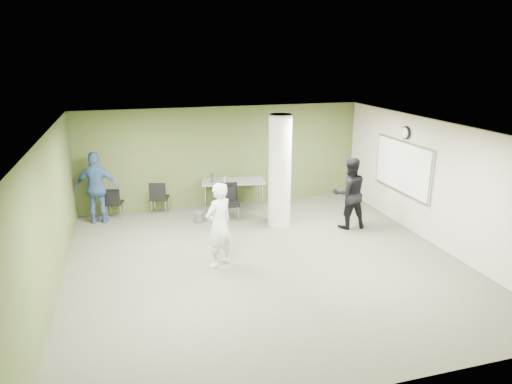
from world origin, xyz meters
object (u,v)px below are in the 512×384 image
object	(u,v)px
woman_white	(219,225)
man_blue	(97,188)
chair_back_left	(114,201)
man_black	(349,193)
folding_table	(233,182)

from	to	relation	value
woman_white	man_blue	bearing A→B (deg)	-84.44
chair_back_left	man_black	world-z (taller)	man_black
chair_back_left	woman_white	size ratio (longest dim) A/B	0.48
chair_back_left	woman_white	distance (m)	4.09
man_black	folding_table	bearing A→B (deg)	-37.47
folding_table	man_blue	xyz separation A→B (m)	(-3.54, -0.09, 0.16)
woman_white	man_blue	size ratio (longest dim) A/B	0.95
woman_white	man_black	bearing A→B (deg)	168.11
chair_back_left	man_blue	xyz separation A→B (m)	(-0.36, -0.17, 0.44)
folding_table	man_black	world-z (taller)	man_black
folding_table	man_blue	world-z (taller)	man_blue
man_blue	chair_back_left	bearing A→B (deg)	-142.52
chair_back_left	man_black	size ratio (longest dim) A/B	0.47
man_blue	man_black	bearing A→B (deg)	172.58
folding_table	chair_back_left	size ratio (longest dim) A/B	2.15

